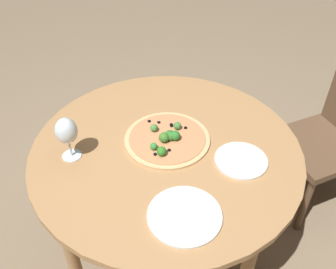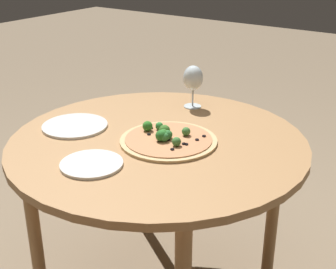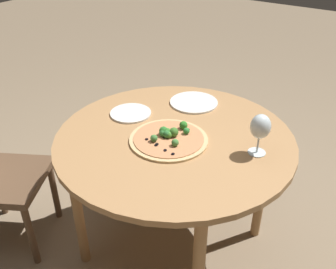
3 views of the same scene
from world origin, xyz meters
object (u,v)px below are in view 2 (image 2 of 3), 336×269
wine_glass (193,79)px  plate_near (92,164)px  pizza (167,139)px  plate_far (75,126)px

wine_glass → plate_near: bearing=92.7°
wine_glass → plate_near: 0.67m
pizza → plate_far: 0.38m
pizza → plate_near: size_ratio=1.71×
pizza → wine_glass: bearing=-71.1°
plate_far → pizza: bearing=-166.4°
wine_glass → plate_near: wine_glass is taller
pizza → plate_near: 0.31m
pizza → plate_far: size_ratio=1.39×
plate_near → plate_far: 0.34m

